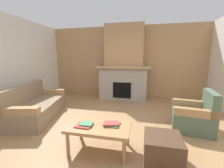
{
  "coord_description": "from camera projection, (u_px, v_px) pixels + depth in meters",
  "views": [
    {
      "loc": [
        0.73,
        -2.69,
        1.5
      ],
      "look_at": [
        -0.11,
        1.09,
        0.8
      ],
      "focal_mm": 23.05,
      "sensor_mm": 36.0,
      "label": 1
    }
  ],
  "objects": [
    {
      "name": "armchair",
      "position": [
        194.0,
        116.0,
        3.04
      ],
      "size": [
        0.86,
        0.86,
        0.85
      ],
      "color": "#4C604C",
      "rests_on": "ground"
    },
    {
      "name": "book_stack_near_edge",
      "position": [
        85.0,
        125.0,
        2.31
      ],
      "size": [
        0.27,
        0.23,
        0.04
      ],
      "color": "#B23833",
      "rests_on": "coffee_table"
    },
    {
      "name": "ground",
      "position": [
        106.0,
        131.0,
        3.0
      ],
      "size": [
        9.0,
        9.0,
        0.0
      ],
      "primitive_type": "plane",
      "color": "#9E754C"
    },
    {
      "name": "book_stack_center",
      "position": [
        112.0,
        124.0,
        2.33
      ],
      "size": [
        0.28,
        0.24,
        0.04
      ],
      "color": "#3D7F4C",
      "rests_on": "coffee_table"
    },
    {
      "name": "wall_back_wood_panel",
      "position": [
        125.0,
        62.0,
        5.65
      ],
      "size": [
        6.0,
        0.12,
        2.7
      ],
      "primitive_type": "cube",
      "color": "tan",
      "rests_on": "ground"
    },
    {
      "name": "fireplace",
      "position": [
        124.0,
        67.0,
        5.32
      ],
      "size": [
        1.9,
        0.82,
        2.7
      ],
      "color": "gray",
      "rests_on": "ground"
    },
    {
      "name": "ottoman",
      "position": [
        162.0,
        149.0,
        2.09
      ],
      "size": [
        0.52,
        0.52,
        0.4
      ],
      "primitive_type": "cube",
      "color": "#4C3323",
      "rests_on": "ground"
    },
    {
      "name": "couch",
      "position": [
        36.0,
        107.0,
        3.66
      ],
      "size": [
        1.24,
        1.95,
        0.85
      ],
      "color": "#847056",
      "rests_on": "ground"
    },
    {
      "name": "coffee_table",
      "position": [
        99.0,
        128.0,
        2.33
      ],
      "size": [
        1.0,
        0.6,
        0.43
      ],
      "color": "#A87A4C",
      "rests_on": "ground"
    }
  ]
}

